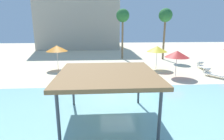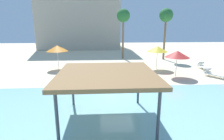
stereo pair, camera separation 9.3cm
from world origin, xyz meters
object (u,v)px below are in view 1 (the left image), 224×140
at_px(lounge_chair_4, 130,67).
at_px(palm_tree_1, 165,17).
at_px(palm_tree_0, 123,17).
at_px(lounge_chair_0, 212,73).
at_px(beach_umbrella_yellow_0, 157,49).
at_px(beach_umbrella_orange_3, 57,48).
at_px(beach_umbrella_red_1, 177,54).
at_px(shade_pavilion, 108,75).
at_px(lounge_chair_5, 151,77).
at_px(lounge_chair_1, 202,66).

height_order(lounge_chair_4, palm_tree_1, palm_tree_1).
bearing_deg(palm_tree_0, palm_tree_1, -9.59).
distance_m(lounge_chair_0, palm_tree_1, 11.24).
distance_m(beach_umbrella_yellow_0, palm_tree_1, 7.65).
xyz_separation_m(beach_umbrella_orange_3, lounge_chair_4, (8.19, -0.97, -2.04)).
height_order(beach_umbrella_red_1, palm_tree_1, palm_tree_1).
bearing_deg(lounge_chair_0, shade_pavilion, -83.64).
height_order(beach_umbrella_red_1, lounge_chair_5, beach_umbrella_red_1).
bearing_deg(beach_umbrella_red_1, lounge_chair_4, 142.88).
bearing_deg(palm_tree_0, beach_umbrella_orange_3, -142.96).
bearing_deg(palm_tree_0, lounge_chair_5, -83.90).
bearing_deg(lounge_chair_1, lounge_chair_5, -56.21).
bearing_deg(beach_umbrella_orange_3, beach_umbrella_red_1, -18.19).
height_order(lounge_chair_1, palm_tree_1, palm_tree_1).
relative_size(beach_umbrella_red_1, lounge_chair_1, 1.32).
bearing_deg(lounge_chair_0, beach_umbrella_yellow_0, -157.42).
bearing_deg(lounge_chair_4, beach_umbrella_yellow_0, 60.22).
height_order(lounge_chair_1, lounge_chair_4, same).
distance_m(beach_umbrella_orange_3, palm_tree_0, 10.93).
bearing_deg(lounge_chair_5, beach_umbrella_orange_3, -115.76).
bearing_deg(beach_umbrella_yellow_0, lounge_chair_1, -2.84).
relative_size(beach_umbrella_orange_3, lounge_chair_0, 1.39).
bearing_deg(beach_umbrella_yellow_0, lounge_chair_0, -37.54).
distance_m(shade_pavilion, beach_umbrella_red_1, 10.70).
bearing_deg(lounge_chair_5, palm_tree_0, -170.72).
height_order(beach_umbrella_red_1, beach_umbrella_orange_3, beach_umbrella_orange_3).
bearing_deg(palm_tree_1, shade_pavilion, -117.32).
xyz_separation_m(beach_umbrella_orange_3, palm_tree_0, (8.21, 6.20, 3.69)).
relative_size(beach_umbrella_yellow_0, palm_tree_0, 0.36).
bearing_deg(beach_umbrella_yellow_0, shade_pavilion, -118.30).
xyz_separation_m(beach_umbrella_orange_3, lounge_chair_0, (15.83, -4.32, -2.04)).
xyz_separation_m(lounge_chair_1, lounge_chair_5, (-7.21, -4.13, 0.00)).
bearing_deg(beach_umbrella_orange_3, beach_umbrella_yellow_0, -4.16).
relative_size(beach_umbrella_yellow_0, beach_umbrella_orange_3, 0.97).
bearing_deg(lounge_chair_5, palm_tree_1, 158.84).
bearing_deg(shade_pavilion, beach_umbrella_yellow_0, 61.70).
xyz_separation_m(beach_umbrella_yellow_0, lounge_chair_1, (5.36, -0.27, -1.99)).
xyz_separation_m(lounge_chair_0, lounge_chair_1, (0.81, 3.23, 0.00)).
height_order(beach_umbrella_yellow_0, lounge_chair_0, beach_umbrella_yellow_0).
xyz_separation_m(beach_umbrella_orange_3, lounge_chair_5, (9.43, -5.22, -2.04)).
height_order(lounge_chair_1, lounge_chair_5, same).
bearing_deg(lounge_chair_5, beach_umbrella_red_1, 116.36).
bearing_deg(beach_umbrella_orange_3, lounge_chair_5, -28.94).
height_order(shade_pavilion, palm_tree_1, palm_tree_1).
bearing_deg(palm_tree_0, shade_pavilion, -99.33).
relative_size(shade_pavilion, lounge_chair_1, 2.48).
bearing_deg(lounge_chair_4, lounge_chair_1, 56.70).
distance_m(beach_umbrella_red_1, lounge_chair_5, 3.58).
height_order(beach_umbrella_yellow_0, beach_umbrella_orange_3, beach_umbrella_orange_3).
bearing_deg(lounge_chair_1, beach_umbrella_yellow_0, -88.85).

